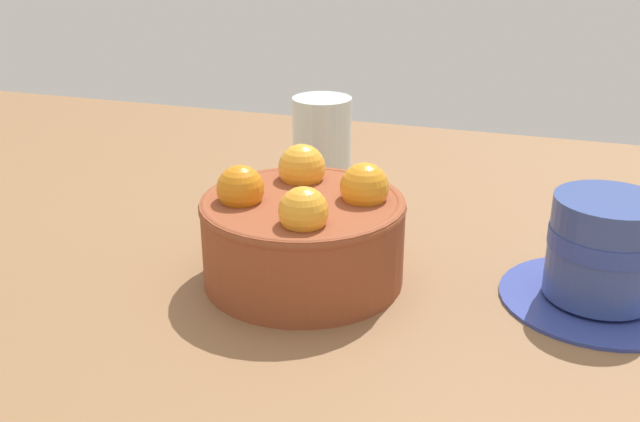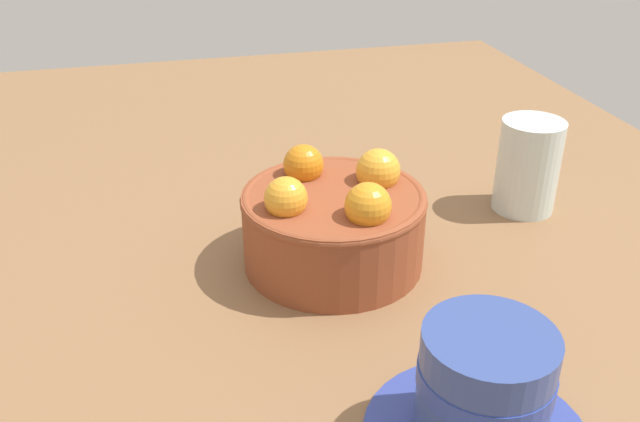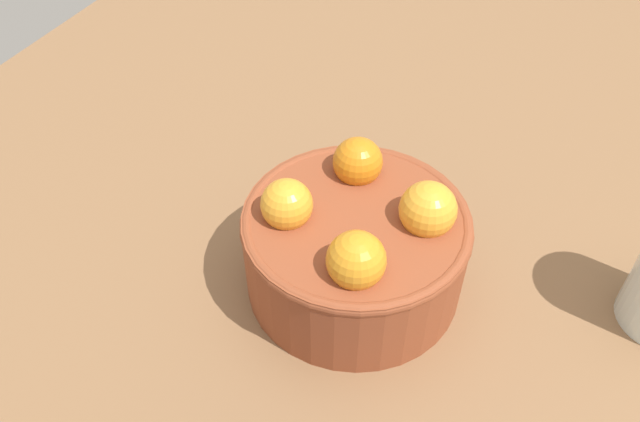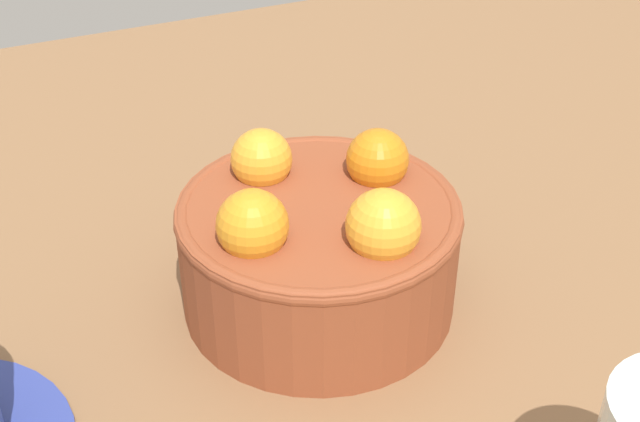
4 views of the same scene
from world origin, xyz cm
name	(u,v)px [view 3 (image 3 of 4)]	position (x,y,z in cm)	size (l,w,h in cm)	color
ground_plane	(352,294)	(0.00, 0.00, -1.66)	(140.58, 96.73, 3.32)	brown
terracotta_bowl	(355,244)	(0.00, 0.04, 4.30)	(16.49, 16.49, 10.03)	brown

